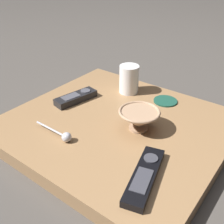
{
  "coord_description": "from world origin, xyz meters",
  "views": [
    {
      "loc": [
        -0.42,
        0.59,
        0.52
      ],
      "look_at": [
        0.03,
        -0.01,
        0.07
      ],
      "focal_mm": 43.8,
      "sensor_mm": 36.0,
      "label": 1
    }
  ],
  "objects_px": {
    "teaspoon": "(64,136)",
    "cereal_bowl": "(139,119)",
    "tv_remote_far": "(145,176)",
    "coffee_mug": "(129,79)",
    "tv_remote_near": "(76,98)",
    "drink_coaster": "(165,101)"
  },
  "relations": [
    {
      "from": "teaspoon",
      "to": "drink_coaster",
      "type": "height_order",
      "value": "teaspoon"
    },
    {
      "from": "teaspoon",
      "to": "tv_remote_far",
      "type": "xyz_separation_m",
      "value": [
        -0.26,
        -0.01,
        -0.0
      ]
    },
    {
      "from": "tv_remote_near",
      "to": "drink_coaster",
      "type": "height_order",
      "value": "tv_remote_near"
    },
    {
      "from": "drink_coaster",
      "to": "cereal_bowl",
      "type": "bearing_deg",
      "value": 94.16
    },
    {
      "from": "coffee_mug",
      "to": "tv_remote_near",
      "type": "bearing_deg",
      "value": 57.29
    },
    {
      "from": "tv_remote_near",
      "to": "drink_coaster",
      "type": "relative_size",
      "value": 1.95
    },
    {
      "from": "drink_coaster",
      "to": "tv_remote_near",
      "type": "bearing_deg",
      "value": 35.92
    },
    {
      "from": "coffee_mug",
      "to": "tv_remote_near",
      "type": "relative_size",
      "value": 0.64
    },
    {
      "from": "coffee_mug",
      "to": "teaspoon",
      "type": "bearing_deg",
      "value": 93.84
    },
    {
      "from": "cereal_bowl",
      "to": "tv_remote_near",
      "type": "xyz_separation_m",
      "value": [
        0.27,
        -0.01,
        -0.02
      ]
    },
    {
      "from": "teaspoon",
      "to": "coffee_mug",
      "type": "bearing_deg",
      "value": -86.16
    },
    {
      "from": "teaspoon",
      "to": "tv_remote_far",
      "type": "distance_m",
      "value": 0.26
    },
    {
      "from": "cereal_bowl",
      "to": "drink_coaster",
      "type": "bearing_deg",
      "value": -85.84
    },
    {
      "from": "cereal_bowl",
      "to": "tv_remote_near",
      "type": "distance_m",
      "value": 0.27
    },
    {
      "from": "coffee_mug",
      "to": "drink_coaster",
      "type": "relative_size",
      "value": 1.25
    },
    {
      "from": "teaspoon",
      "to": "tv_remote_far",
      "type": "bearing_deg",
      "value": -178.6
    },
    {
      "from": "cereal_bowl",
      "to": "coffee_mug",
      "type": "distance_m",
      "value": 0.25
    },
    {
      "from": "cereal_bowl",
      "to": "tv_remote_near",
      "type": "bearing_deg",
      "value": -3.13
    },
    {
      "from": "teaspoon",
      "to": "cereal_bowl",
      "type": "bearing_deg",
      "value": -128.36
    },
    {
      "from": "coffee_mug",
      "to": "tv_remote_far",
      "type": "relative_size",
      "value": 0.51
    },
    {
      "from": "coffee_mug",
      "to": "drink_coaster",
      "type": "height_order",
      "value": "coffee_mug"
    },
    {
      "from": "drink_coaster",
      "to": "teaspoon",
      "type": "bearing_deg",
      "value": 71.82
    }
  ]
}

